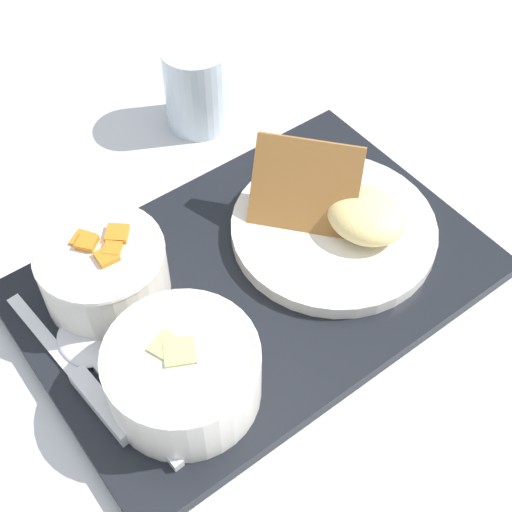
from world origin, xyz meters
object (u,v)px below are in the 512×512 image
bowl_soup (183,371)px  bowl_salad (103,268)px  knife (92,392)px  plate_main (336,222)px  glass_water (197,91)px  spoon (100,368)px

bowl_soup → bowl_salad: bearing=96.7°
bowl_salad → bowl_soup: bearing=-83.3°
bowl_salad → bowl_soup: bowl_salad is taller
knife → bowl_soup: bearing=-128.7°
bowl_salad → knife: bowl_salad is taller
bowl_soup → knife: 0.08m
bowl_salad → plate_main: (0.22, -0.05, -0.02)m
glass_water → knife: bearing=-131.1°
bowl_soup → knife: size_ratio=0.68×
bowl_soup → plate_main: bearing=21.7°
knife → glass_water: glass_water is taller
plate_main → glass_water: 0.24m
plate_main → glass_water: size_ratio=2.04×
plate_main → bowl_soup: bearing=-158.3°
bowl_soup → plate_main: size_ratio=0.63×
bowl_salad → glass_water: 0.27m
bowl_salad → glass_water: size_ratio=1.16×
bowl_soup → glass_water: size_ratio=1.28×
bowl_soup → knife: bowl_soup is taller
bowl_soup → plate_main: plate_main is taller
knife → spoon: 0.02m
glass_water → bowl_soup: bearing=-119.0°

